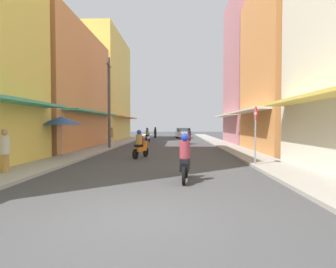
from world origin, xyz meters
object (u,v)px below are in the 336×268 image
object	(u,v)px
street_sign_no_entry	(255,128)
motorbike_white	(148,136)
motorbike_orange	(141,145)
pedestrian_foreground	(5,152)
motorbike_maroon	(189,137)
parked_car	(182,133)
pedestrian_midway	(111,135)
motorbike_black	(185,160)
motorbike_blue	(155,133)
motorbike_red	(140,141)
utility_pole	(109,103)
vendor_umbrella	(61,121)

from	to	relation	value
street_sign_no_entry	motorbike_white	bearing A→B (deg)	110.39
motorbike_orange	pedestrian_foreground	world-z (taller)	pedestrian_foreground
motorbike_maroon	parked_car	size ratio (longest dim) A/B	0.43
motorbike_white	street_sign_no_entry	distance (m)	19.28
parked_car	pedestrian_midway	distance (m)	17.27
pedestrian_midway	motorbike_black	bearing A→B (deg)	-67.86
motorbike_blue	motorbike_maroon	distance (m)	13.75
motorbike_blue	parked_car	world-z (taller)	motorbike_blue
motorbike_maroon	pedestrian_foreground	size ratio (longest dim) A/B	1.07
motorbike_red	motorbike_maroon	world-z (taller)	motorbike_maroon
utility_pole	street_sign_no_entry	world-z (taller)	utility_pole
motorbike_blue	motorbike_maroon	xyz separation A→B (m)	(4.43, -13.02, 0.00)
motorbike_blue	utility_pole	bearing A→B (deg)	-95.67
motorbike_orange	motorbike_maroon	world-z (taller)	same
parked_car	motorbike_maroon	bearing A→B (deg)	-87.70
motorbike_orange	street_sign_no_entry	size ratio (longest dim) A/B	0.65
motorbike_maroon	utility_pole	xyz separation A→B (m)	(-6.34, -6.22, 2.85)
utility_pole	street_sign_no_entry	size ratio (longest dim) A/B	2.62
motorbike_red	street_sign_no_entry	distance (m)	12.99
street_sign_no_entry	motorbike_orange	bearing A→B (deg)	149.72
pedestrian_foreground	street_sign_no_entry	xyz separation A→B (m)	(9.67, 2.41, 0.87)
motorbike_orange	parked_car	bearing A→B (deg)	83.73
motorbike_red	motorbike_orange	size ratio (longest dim) A/B	1.00
motorbike_blue	utility_pole	size ratio (longest dim) A/B	0.26
pedestrian_foreground	vendor_umbrella	size ratio (longest dim) A/B	0.73
motorbike_black	motorbike_maroon	bearing A→B (deg)	87.26
motorbike_orange	motorbike_white	bearing A→B (deg)	94.74
motorbike_black	street_sign_no_entry	distance (m)	4.58
motorbike_maroon	pedestrian_midway	xyz separation A→B (m)	(-6.87, -3.31, 0.29)
pedestrian_midway	motorbike_red	bearing A→B (deg)	-9.75
street_sign_no_entry	motorbike_red	bearing A→B (deg)	120.52
pedestrian_midway	vendor_umbrella	world-z (taller)	vendor_umbrella
motorbike_white	street_sign_no_entry	xyz separation A→B (m)	(6.71, -18.04, 1.01)
parked_car	pedestrian_midway	size ratio (longest dim) A/B	2.39
motorbike_red	parked_car	distance (m)	16.93
motorbike_black	motorbike_red	xyz separation A→B (m)	(-3.43, 14.32, -0.20)
motorbike_blue	motorbike_red	bearing A→B (deg)	-89.53
motorbike_white	parked_car	bearing A→B (deg)	67.79
motorbike_blue	pedestrian_foreground	distance (m)	30.46
motorbike_blue	motorbike_black	xyz separation A→B (m)	(3.56, -31.09, 0.00)
motorbike_white	motorbike_maroon	distance (m)	5.44
motorbike_black	street_sign_no_entry	xyz separation A→B (m)	(3.14, 3.18, 1.01)
motorbike_blue	street_sign_no_entry	xyz separation A→B (m)	(6.71, -27.91, 1.01)
motorbike_maroon	street_sign_no_entry	size ratio (longest dim) A/B	0.68
motorbike_white	motorbike_orange	bearing A→B (deg)	-85.26
motorbike_red	motorbike_orange	distance (m)	8.02
street_sign_no_entry	pedestrian_midway	bearing A→B (deg)	128.30
motorbike_red	motorbike_maroon	xyz separation A→B (m)	(4.29, 3.75, 0.20)
pedestrian_midway	motorbike_white	bearing A→B (deg)	69.29
parked_car	vendor_umbrella	distance (m)	25.95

